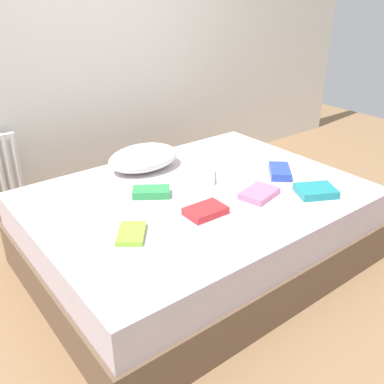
% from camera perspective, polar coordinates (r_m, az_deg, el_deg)
% --- Properties ---
extents(ground_plane, '(8.00, 8.00, 0.00)m').
position_cam_1_polar(ground_plane, '(2.87, 0.62, -8.97)').
color(ground_plane, '#93704C').
extents(back_wall, '(6.00, 0.10, 2.80)m').
position_cam_1_polar(back_wall, '(3.51, -14.10, 21.34)').
color(back_wall, silver).
rests_on(back_wall, ground).
extents(bed, '(2.00, 1.50, 0.50)m').
position_cam_1_polar(bed, '(2.74, 0.64, -4.74)').
color(bed, brown).
rests_on(bed, ground).
extents(pillow, '(0.50, 0.35, 0.16)m').
position_cam_1_polar(pillow, '(2.94, -6.47, 4.56)').
color(pillow, white).
rests_on(pillow, bed).
extents(textbook_white, '(0.24, 0.25, 0.05)m').
position_cam_1_polar(textbook_white, '(2.79, 1.61, 2.22)').
color(textbook_white, white).
rests_on(textbook_white, bed).
extents(textbook_red, '(0.22, 0.16, 0.04)m').
position_cam_1_polar(textbook_red, '(2.36, 1.81, -2.52)').
color(textbook_red, red).
rests_on(textbook_red, bed).
extents(textbook_pink, '(0.26, 0.21, 0.04)m').
position_cam_1_polar(textbook_pink, '(2.59, 8.92, -0.19)').
color(textbook_pink, pink).
rests_on(textbook_pink, bed).
extents(textbook_lime, '(0.23, 0.24, 0.03)m').
position_cam_1_polar(textbook_lime, '(2.19, -8.05, -5.48)').
color(textbook_lime, '#8CC638').
rests_on(textbook_lime, bed).
extents(textbook_blue, '(0.25, 0.26, 0.05)m').
position_cam_1_polar(textbook_blue, '(2.90, 11.59, 2.70)').
color(textbook_blue, '#2847B7').
rests_on(textbook_blue, bed).
extents(textbook_green, '(0.25, 0.22, 0.05)m').
position_cam_1_polar(textbook_green, '(2.57, -5.44, -0.01)').
color(textbook_green, green).
rests_on(textbook_green, bed).
extents(textbook_teal, '(0.28, 0.26, 0.05)m').
position_cam_1_polar(textbook_teal, '(2.68, 16.14, 0.14)').
color(textbook_teal, teal).
rests_on(textbook_teal, bed).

